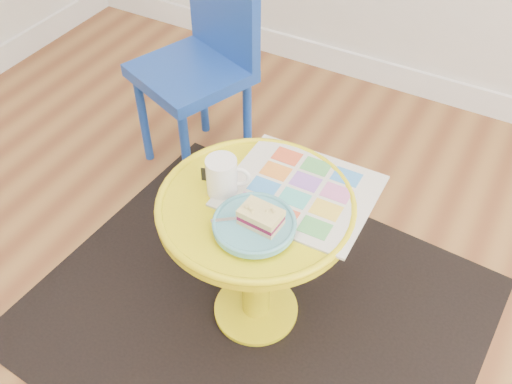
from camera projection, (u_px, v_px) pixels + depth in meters
The scene contains 9 objects.
room_walls at pixel (140, 152), 2.23m from camera, with size 4.00×4.00×4.00m.
rug at pixel (256, 310), 1.77m from camera, with size 1.30×1.10×0.01m, color black.
side_table at pixel (256, 238), 1.53m from camera, with size 0.51×0.51×0.48m.
chair at pixel (204, 54), 1.99m from camera, with size 0.45×0.45×0.79m.
newspaper at pixel (300, 191), 1.46m from camera, with size 0.37×0.32×0.01m, color silver.
mug at pixel (223, 175), 1.43m from camera, with size 0.11×0.08×0.10m.
plate at pixel (254, 225), 1.36m from camera, with size 0.20×0.20×0.02m.
cake_slice at pixel (261, 217), 1.33m from camera, with size 0.10×0.07×0.04m.
fork at pixel (243, 218), 1.36m from camera, with size 0.12×0.10×0.00m.
Camera 1 is at (0.23, -0.26, 1.51)m, focal length 40.00 mm.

